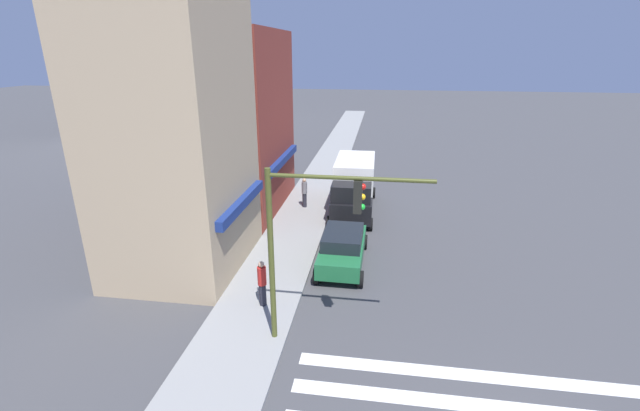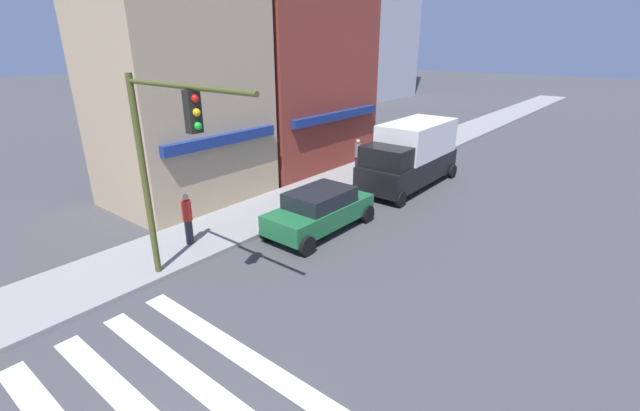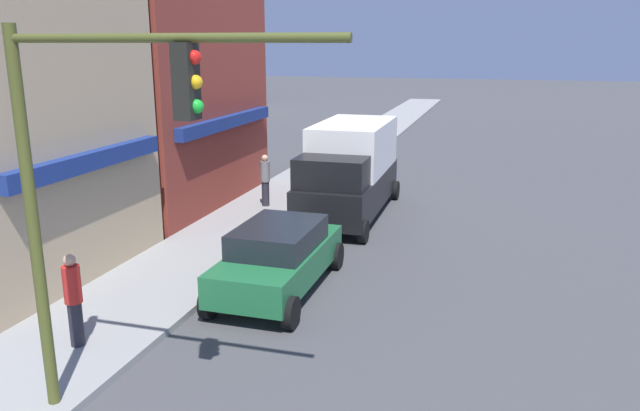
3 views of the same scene
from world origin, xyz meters
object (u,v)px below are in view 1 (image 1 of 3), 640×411
(box_truck_black, at_px, (354,185))
(pedestrian_red_jacket, at_px, (262,283))
(sedan_green, at_px, (343,247))
(pedestrian_grey_coat, at_px, (304,192))
(traffic_signal, at_px, (308,229))

(box_truck_black, distance_m, pedestrian_red_jacket, 10.97)
(sedan_green, xyz_separation_m, pedestrian_grey_coat, (6.68, 2.92, 0.23))
(traffic_signal, xyz_separation_m, pedestrian_red_jacket, (1.72, 2.00, -2.94))
(pedestrian_grey_coat, bearing_deg, sedan_green, 135.00)
(pedestrian_red_jacket, bearing_deg, sedan_green, 106.78)
(traffic_signal, relative_size, sedan_green, 1.32)
(sedan_green, relative_size, pedestrian_grey_coat, 2.50)
(sedan_green, distance_m, box_truck_black, 6.85)
(sedan_green, bearing_deg, pedestrian_grey_coat, 24.24)
(pedestrian_grey_coat, bearing_deg, box_truck_black, -156.02)
(pedestrian_grey_coat, xyz_separation_m, pedestrian_red_jacket, (-10.53, -0.36, 0.00))
(traffic_signal, distance_m, pedestrian_red_jacket, 3.95)
(box_truck_black, relative_size, pedestrian_grey_coat, 3.52)
(traffic_signal, bearing_deg, sedan_green, -5.79)
(traffic_signal, bearing_deg, pedestrian_grey_coat, 10.87)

